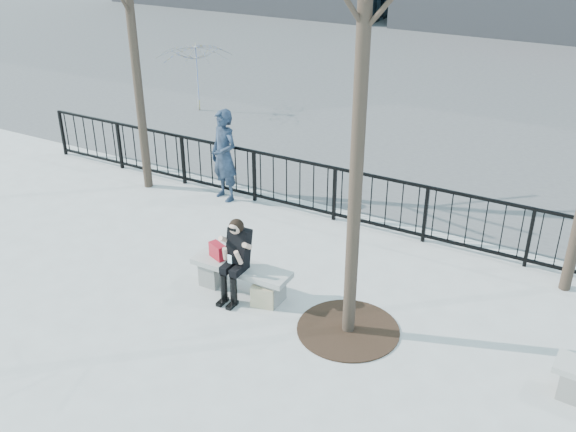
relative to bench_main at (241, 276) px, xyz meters
The scene contains 10 objects.
ground 0.30m from the bench_main, ahead, with size 120.00×120.00×0.00m, color #9B9A96.
street_surface 15.00m from the bench_main, 90.00° to the left, with size 60.00×23.00×0.01m, color #474747.
railing 3.01m from the bench_main, 90.00° to the left, with size 14.00×0.06×1.10m.
tree_grate 1.92m from the bench_main, ahead, with size 1.50×1.50×0.02m, color black.
bench_main is the anchor object (origin of this frame).
seated_woman 0.40m from the bench_main, 90.00° to the right, with size 0.50×0.64×1.34m.
handbag 0.55m from the bench_main, behind, with size 0.31×0.14×0.25m, color maroon.
shopping_bag 0.56m from the bench_main, 21.16° to the right, with size 0.36×0.13×0.35m, color beige.
standing_man 3.61m from the bench_main, 127.93° to the left, with size 0.70×0.46×1.90m, color black.
vendor_umbrella 9.68m from the bench_main, 130.20° to the left, with size 2.13×2.17×1.95m, color gold.
Camera 1 is at (4.80, -7.17, 5.71)m, focal length 40.00 mm.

